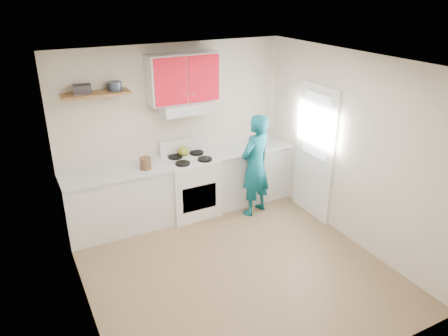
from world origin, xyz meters
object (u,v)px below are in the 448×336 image
kettle (183,151)px  person (255,165)px  tin (114,86)px  crock (146,164)px  stove (191,186)px

kettle → person: (0.92, -0.62, -0.19)m
tin → crock: size_ratio=1.00×
crock → person: 1.66m
stove → crock: bearing=-174.8°
tin → person: bearing=-18.7°
stove → person: 1.06m
stove → tin: (-0.99, 0.18, 1.64)m
tin → kettle: tin is taller
stove → kettle: 0.57m
kettle → crock: size_ratio=0.94×
kettle → crock: crock is taller
tin → person: 2.37m
tin → kettle: size_ratio=1.07×
stove → kettle: (-0.03, 0.17, 0.54)m
tin → crock: bearing=-42.6°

